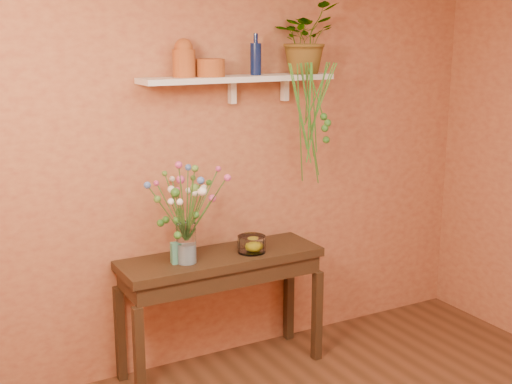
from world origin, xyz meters
TOP-DOWN VIEW (x-y plane):
  - room at (0.00, 0.00)m, footprint 4.04×4.04m
  - sideboard at (-0.14, 1.77)m, footprint 1.33×0.43m
  - wall_shelf at (0.06, 1.87)m, footprint 1.30×0.24m
  - terracotta_jug at (-0.31, 1.89)m, footprint 0.14×0.14m
  - terracotta_pot at (-0.15, 1.86)m, footprint 0.23×0.23m
  - blue_bottle at (0.18, 1.87)m, footprint 0.07×0.07m
  - spider_plant at (0.54, 1.86)m, footprint 0.52×0.49m
  - plant_fronds at (0.54, 1.70)m, footprint 0.39×0.29m
  - glass_vase at (-0.40, 1.72)m, footprint 0.12×0.12m
  - bouquet at (-0.40, 1.71)m, footprint 0.49×0.56m
  - glass_bowl at (0.05, 1.71)m, footprint 0.18×0.18m
  - lemon at (0.07, 1.72)m, footprint 0.07×0.07m
  - carton at (-0.46, 1.74)m, footprint 0.07×0.05m

SIDE VIEW (x-z plane):
  - sideboard at x=-0.14m, z-range 0.29..1.09m
  - lemon at x=0.07m, z-range 0.81..0.88m
  - glass_bowl at x=0.05m, z-range 0.80..0.91m
  - carton at x=-0.46m, z-range 0.81..0.94m
  - glass_vase at x=-0.40m, z-range 0.79..1.05m
  - bouquet at x=-0.40m, z-range 0.98..1.49m
  - room at x=0.00m, z-range 0.00..2.70m
  - plant_fronds at x=0.54m, z-range 1.26..2.07m
  - wall_shelf at x=0.06m, z-range 1.82..2.01m
  - terracotta_pot at x=-0.15m, z-range 1.94..2.05m
  - blue_bottle at x=0.18m, z-range 1.91..2.18m
  - terracotta_jug at x=-0.31m, z-range 1.93..2.17m
  - spider_plant at x=0.54m, z-range 1.94..2.40m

